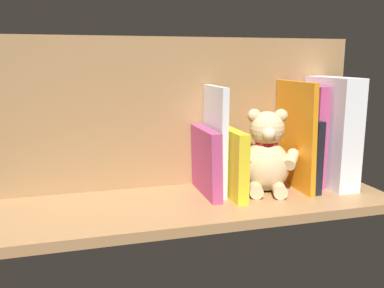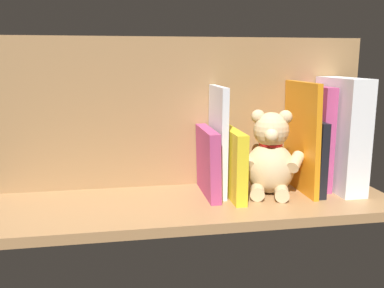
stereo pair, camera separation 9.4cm
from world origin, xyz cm
name	(u,v)px [view 1 (the left image)]	position (x,y,z in cm)	size (l,w,h in cm)	color
ground_plane	(192,204)	(0.00, 0.00, -1.10)	(94.29, 30.55, 2.20)	#A87A4C
shelf_back_panel	(178,113)	(0.00, -13.03, 18.77)	(94.29, 1.50, 37.54)	#9C7448
dictionary_thick_white	(331,132)	(-37.94, -2.63, 13.88)	(5.93, 18.29, 27.75)	white
book_0	(308,135)	(-32.90, -5.10, 12.80)	(2.85, 13.55, 25.60)	#B23F72
book_1	(301,152)	(-29.88, -3.13, 8.91)	(1.90, 17.49, 17.83)	black
book_2	(295,135)	(-27.64, -2.78, 13.44)	(1.28, 18.19, 26.87)	orange
teddy_bear	(266,155)	(-19.47, -1.80, 8.98)	(15.67, 15.50, 20.41)	#D1B284
book_3	(229,161)	(-9.93, -2.35, 8.01)	(2.66, 19.06, 16.02)	yellow
book_4	(215,140)	(-7.17, -4.78, 12.96)	(1.57, 14.19, 25.92)	silver
book_5	(206,162)	(-4.47, -3.44, 8.03)	(2.53, 16.88, 16.05)	#B23F72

